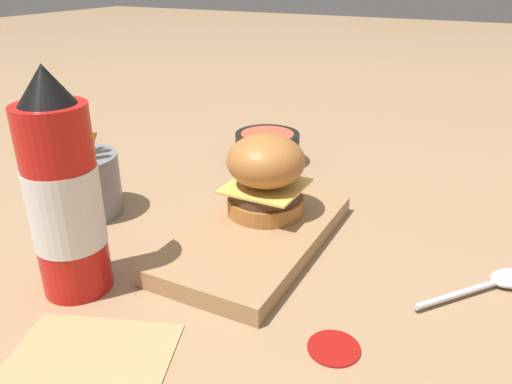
# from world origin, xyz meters

# --- Properties ---
(ground_plane) EXTENTS (6.00, 6.00, 0.00)m
(ground_plane) POSITION_xyz_m (0.00, 0.00, 0.00)
(ground_plane) COLOR #9E7A56
(serving_board) EXTENTS (0.29, 0.15, 0.02)m
(serving_board) POSITION_xyz_m (-0.06, 0.07, 0.01)
(serving_board) COLOR #A37A51
(serving_board) RESTS_ON ground_plane
(burger) EXTENTS (0.10, 0.10, 0.11)m
(burger) POSITION_xyz_m (-0.01, 0.08, 0.08)
(burger) COLOR #AD6B33
(burger) RESTS_ON serving_board
(ketchup_bottle) EXTENTS (0.07, 0.07, 0.24)m
(ketchup_bottle) POSITION_xyz_m (-0.23, 0.20, 0.11)
(ketchup_bottle) COLOR red
(ketchup_bottle) RESTS_ON ground_plane
(fries_basket) EXTENTS (0.11, 0.11, 0.15)m
(fries_basket) POSITION_xyz_m (-0.09, 0.33, 0.05)
(fries_basket) COLOR slate
(fries_basket) RESTS_ON ground_plane
(side_bowl) EXTENTS (0.11, 0.11, 0.05)m
(side_bowl) POSITION_xyz_m (0.21, 0.18, 0.03)
(side_bowl) COLOR black
(side_bowl) RESTS_ON ground_plane
(spoon) EXTENTS (0.13, 0.11, 0.01)m
(spoon) POSITION_xyz_m (-0.02, -0.21, 0.01)
(spoon) COLOR silver
(spoon) RESTS_ON ground_plane
(ketchup_puddle) EXTENTS (0.05, 0.05, 0.00)m
(ketchup_puddle) POSITION_xyz_m (-0.20, -0.08, 0.00)
(ketchup_puddle) COLOR #9E140F
(ketchup_puddle) RESTS_ON ground_plane
(parchment_square) EXTENTS (0.19, 0.19, 0.00)m
(parchment_square) POSITION_xyz_m (-0.33, 0.10, 0.00)
(parchment_square) COLOR tan
(parchment_square) RESTS_ON ground_plane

